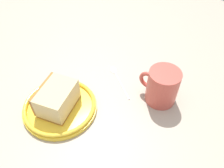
{
  "coord_description": "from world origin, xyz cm",
  "views": [
    {
      "loc": [
        -19.56,
        -29.14,
        46.62
      ],
      "look_at": [
        9.11,
        -0.13,
        3.0
      ],
      "focal_mm": 36.26,
      "sensor_mm": 36.0,
      "label": 1
    }
  ],
  "objects": [
    {
      "name": "cake_slice",
      "position": [
        -4.53,
        5.18,
        4.14
      ],
      "size": [
        12.24,
        11.06,
        6.24
      ],
      "color": "#9E662D",
      "rests_on": "small_plate"
    },
    {
      "name": "tea_mug",
      "position": [
        16.32,
        -10.68,
        4.85
      ],
      "size": [
        7.92,
        10.51,
        9.51
      ],
      "color": "#BF4C3F",
      "rests_on": "ground_plane"
    },
    {
      "name": "small_plate",
      "position": [
        -4.42,
        4.93,
        0.96
      ],
      "size": [
        18.68,
        18.68,
        1.95
      ],
      "color": "yellow",
      "rests_on": "ground_plane"
    },
    {
      "name": "teaspoon",
      "position": [
        14.38,
        3.36,
        0.35
      ],
      "size": [
        6.84,
        12.76,
        0.8
      ],
      "color": "silver",
      "rests_on": "ground_plane"
    },
    {
      "name": "ground_plane",
      "position": [
        0.0,
        0.0,
        -1.48
      ],
      "size": [
        159.05,
        159.05,
        2.95
      ],
      "primitive_type": "cube",
      "color": "tan"
    }
  ]
}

